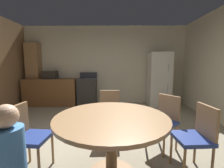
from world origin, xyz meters
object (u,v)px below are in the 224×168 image
object	(u,v)px
dining_table	(111,128)
chair_northeast	(164,118)
refrigerator	(159,80)
microwave	(50,75)
oven_range	(87,91)
chair_west	(27,134)
chair_north	(110,110)
chair_east	(197,134)

from	to	relation	value
dining_table	chair_northeast	world-z (taller)	chair_northeast
refrigerator	microwave	size ratio (longest dim) A/B	4.00
oven_range	microwave	world-z (taller)	microwave
oven_range	microwave	distance (m)	1.36
microwave	chair_west	distance (m)	3.46
chair_northeast	dining_table	bearing A→B (deg)	-0.00
refrigerator	chair_west	bearing A→B (deg)	-128.94
dining_table	chair_west	world-z (taller)	chair_west
oven_range	chair_north	xyz separation A→B (m)	(0.82, -2.26, 0.03)
microwave	chair_north	size ratio (longest dim) A/B	0.51
chair_west	chair_northeast	size ratio (longest dim) A/B	1.00
microwave	chair_north	world-z (taller)	microwave
refrigerator	dining_table	world-z (taller)	refrigerator
oven_range	chair_northeast	bearing A→B (deg)	-57.35
dining_table	chair_north	bearing A→B (deg)	92.36
chair_north	dining_table	bearing A→B (deg)	-0.00
refrigerator	chair_north	size ratio (longest dim) A/B	2.02
dining_table	chair_northeast	xyz separation A→B (m)	(0.85, 0.65, -0.11)
chair_north	refrigerator	bearing A→B (deg)	142.27
chair_north	chair_west	bearing A→B (deg)	-48.08
microwave	chair_west	size ratio (longest dim) A/B	0.51
dining_table	chair_west	xyz separation A→B (m)	(-1.07, 0.07, -0.11)
chair_north	chair_east	world-z (taller)	same
oven_range	chair_northeast	xyz separation A→B (m)	(1.72, -2.68, 0.03)
chair_north	chair_east	bearing A→B (deg)	45.88
oven_range	dining_table	world-z (taller)	oven_range
refrigerator	chair_northeast	distance (m)	2.74
microwave	chair_northeast	xyz separation A→B (m)	(2.96, -2.68, -0.53)
refrigerator	chair_east	distance (m)	3.26
oven_range	chair_east	size ratio (longest dim) A/B	1.26
microwave	chair_east	xyz separation A→B (m)	(3.17, -3.25, -0.53)
refrigerator	chair_west	world-z (taller)	refrigerator
chair_east	chair_northeast	world-z (taller)	same
microwave	chair_northeast	world-z (taller)	microwave
refrigerator	chair_northeast	xyz separation A→B (m)	(-0.67, -2.63, -0.38)
microwave	dining_table	xyz separation A→B (m)	(2.11, -3.33, -0.42)
chair_east	chair_northeast	xyz separation A→B (m)	(-0.22, 0.57, 0.00)
oven_range	chair_east	bearing A→B (deg)	-59.26
chair_west	microwave	bearing A→B (deg)	111.50
chair_west	chair_north	xyz separation A→B (m)	(1.02, 1.00, 0.00)
chair_east	chair_northeast	bearing A→B (deg)	-73.40
chair_east	chair_northeast	size ratio (longest dim) A/B	1.00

